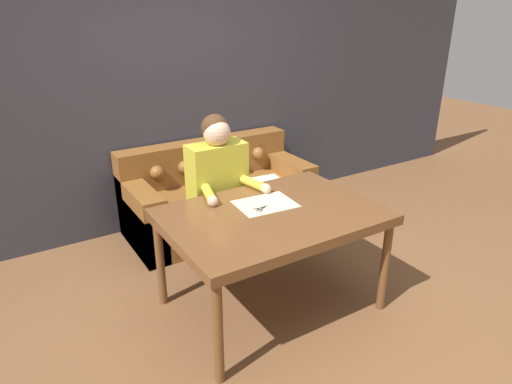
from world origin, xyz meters
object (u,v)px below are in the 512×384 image
(couch, at_px, (218,198))
(person, at_px, (218,193))
(scissors, at_px, (263,208))
(dining_table, at_px, (272,221))

(couch, distance_m, person, 0.86)
(scissors, bearing_deg, dining_table, -77.95)
(dining_table, relative_size, person, 1.11)
(person, bearing_deg, dining_table, -84.09)
(person, bearing_deg, couch, 63.72)
(couch, relative_size, person, 1.35)
(scissors, bearing_deg, person, 94.97)
(dining_table, bearing_deg, couch, 78.54)
(dining_table, height_order, scissors, scissors)
(dining_table, bearing_deg, person, 95.91)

